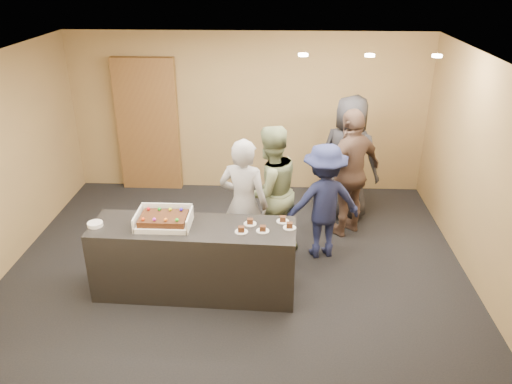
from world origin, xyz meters
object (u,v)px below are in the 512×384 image
plate_stack (95,224)px  person_navy_man (323,202)px  sheet_cake (163,218)px  storage_cabinet (148,125)px  person_dark_suit (349,158)px  person_brown_extra (351,173)px  person_sage_man (270,191)px  cake_box (164,221)px  person_server_grey (244,205)px  serving_counter (195,259)px

plate_stack → person_navy_man: (2.73, 0.97, -0.12)m
sheet_cake → plate_stack: size_ratio=3.00×
plate_stack → person_navy_man: size_ratio=0.11×
storage_cabinet → person_dark_suit: 3.44m
plate_stack → person_dark_suit: person_dark_suit is taller
plate_stack → person_brown_extra: person_brown_extra is taller
person_navy_man → person_dark_suit: size_ratio=0.83×
person_sage_man → person_dark_suit: person_dark_suit is taller
cake_box → sheet_cake: bearing=-90.9°
person_server_grey → person_dark_suit: 2.13m
serving_counter → plate_stack: (-1.14, -0.04, 0.47)m
serving_counter → person_dark_suit: (2.05, 2.13, 0.52)m
person_dark_suit → serving_counter: bearing=74.2°
person_server_grey → person_brown_extra: 1.76m
sheet_cake → person_navy_man: size_ratio=0.33×
person_sage_man → person_dark_suit: bearing=-169.1°
serving_counter → sheet_cake: 0.64m
person_server_grey → person_sage_man: bearing=-115.6°
cake_box → person_navy_man: 2.13m
cake_box → person_server_grey: size_ratio=0.36×
cake_box → sheet_cake: cake_box is taller
sheet_cake → person_dark_suit: size_ratio=0.28×
storage_cabinet → person_sage_man: (2.13, -2.07, -0.24)m
cake_box → person_dark_suit: size_ratio=0.33×
plate_stack → sheet_cake: bearing=3.1°
person_server_grey → person_sage_man: 0.49m
person_sage_man → person_dark_suit: 1.64m
person_sage_man → cake_box: bearing=5.2°
person_server_grey → person_dark_suit: (1.50, 1.51, 0.08)m
storage_cabinet → person_navy_man: storage_cabinet is taller
person_server_grey → storage_cabinet: bearing=-38.3°
cake_box → plate_stack: cake_box is taller
sheet_cake → person_sage_man: size_ratio=0.29×
serving_counter → person_navy_man: bearing=32.2°
person_sage_man → person_brown_extra: person_brown_extra is taller
storage_cabinet → person_brown_extra: bearing=-24.3°
person_sage_man → person_brown_extra: size_ratio=0.96×
person_navy_man → storage_cabinet: bearing=-50.3°
sheet_cake → person_navy_man: 2.15m
storage_cabinet → sheet_cake: 3.19m
person_brown_extra → storage_cabinet: bearing=-64.5°
person_brown_extra → sheet_cake: bearing=-6.4°
serving_counter → person_sage_man: (0.87, 0.98, 0.46)m
person_navy_man → person_server_grey: bearing=3.4°
person_dark_suit → person_sage_man: bearing=72.3°
person_server_grey → person_brown_extra: (1.47, 0.96, 0.06)m
cake_box → storage_cabinet: bearing=106.8°
serving_counter → storage_cabinet: 3.38m
person_sage_man → person_brown_extra: 1.29m
person_dark_suit → plate_stack: bearing=62.4°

